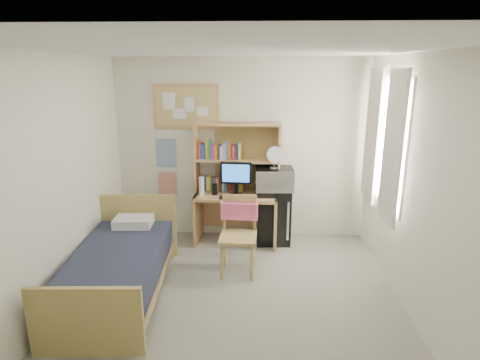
{
  "coord_description": "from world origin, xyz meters",
  "views": [
    {
      "loc": [
        0.22,
        -3.61,
        2.44
      ],
      "look_at": [
        0.02,
        1.2,
        1.1
      ],
      "focal_mm": 30.0,
      "sensor_mm": 36.0,
      "label": 1
    }
  ],
  "objects_px": {
    "desk_fan": "(274,158)",
    "microwave": "(274,179)",
    "monitor": "(236,180)",
    "desk_chair": "(238,237)",
    "speaker_right": "(257,190)",
    "bulletin_board": "(186,107)",
    "mini_fridge": "(273,215)",
    "bed": "(119,274)",
    "speaker_left": "(215,189)",
    "desk": "(237,218)"
  },
  "relations": [
    {
      "from": "monitor",
      "to": "desk_fan",
      "type": "bearing_deg",
      "value": 13.75
    },
    {
      "from": "speaker_left",
      "to": "microwave",
      "type": "distance_m",
      "value": 0.85
    },
    {
      "from": "speaker_left",
      "to": "desk_chair",
      "type": "bearing_deg",
      "value": -63.4
    },
    {
      "from": "speaker_left",
      "to": "speaker_right",
      "type": "bearing_deg",
      "value": -0.0
    },
    {
      "from": "desk",
      "to": "microwave",
      "type": "xyz_separation_m",
      "value": [
        0.53,
        0.03,
        0.59
      ]
    },
    {
      "from": "speaker_right",
      "to": "bulletin_board",
      "type": "bearing_deg",
      "value": 163.77
    },
    {
      "from": "desk",
      "to": "desk_fan",
      "type": "relative_size",
      "value": 4.08
    },
    {
      "from": "mini_fridge",
      "to": "desk_fan",
      "type": "distance_m",
      "value": 0.85
    },
    {
      "from": "bulletin_board",
      "to": "desk",
      "type": "bearing_deg",
      "value": -22.13
    },
    {
      "from": "microwave",
      "to": "desk_fan",
      "type": "distance_m",
      "value": 0.29
    },
    {
      "from": "speaker_left",
      "to": "desk_fan",
      "type": "height_order",
      "value": "desk_fan"
    },
    {
      "from": "bed",
      "to": "speaker_left",
      "type": "height_order",
      "value": "speaker_left"
    },
    {
      "from": "speaker_right",
      "to": "desk_fan",
      "type": "bearing_deg",
      "value": 29.88
    },
    {
      "from": "mini_fridge",
      "to": "speaker_right",
      "type": "relative_size",
      "value": 4.34
    },
    {
      "from": "bulletin_board",
      "to": "speaker_right",
      "type": "distance_m",
      "value": 1.55
    },
    {
      "from": "desk",
      "to": "monitor",
      "type": "relative_size",
      "value": 2.55
    },
    {
      "from": "bulletin_board",
      "to": "speaker_left",
      "type": "height_order",
      "value": "bulletin_board"
    },
    {
      "from": "mini_fridge",
      "to": "microwave",
      "type": "height_order",
      "value": "microwave"
    },
    {
      "from": "mini_fridge",
      "to": "desk_fan",
      "type": "xyz_separation_m",
      "value": [
        0.0,
        -0.02,
        0.85
      ]
    },
    {
      "from": "bed",
      "to": "microwave",
      "type": "xyz_separation_m",
      "value": [
        1.75,
        1.52,
        0.69
      ]
    },
    {
      "from": "mini_fridge",
      "to": "monitor",
      "type": "relative_size",
      "value": 1.75
    },
    {
      "from": "monitor",
      "to": "microwave",
      "type": "bearing_deg",
      "value": 13.75
    },
    {
      "from": "desk",
      "to": "microwave",
      "type": "height_order",
      "value": "microwave"
    },
    {
      "from": "mini_fridge",
      "to": "bulletin_board",
      "type": "bearing_deg",
      "value": 166.76
    },
    {
      "from": "monitor",
      "to": "desk_fan",
      "type": "xyz_separation_m",
      "value": [
        0.53,
        0.09,
        0.29
      ]
    },
    {
      "from": "monitor",
      "to": "desk_fan",
      "type": "relative_size",
      "value": 1.6
    },
    {
      "from": "monitor",
      "to": "speaker_left",
      "type": "xyz_separation_m",
      "value": [
        -0.3,
        0.02,
        -0.15
      ]
    },
    {
      "from": "monitor",
      "to": "speaker_left",
      "type": "bearing_deg",
      "value": 180.0
    },
    {
      "from": "bed",
      "to": "desk_fan",
      "type": "distance_m",
      "value": 2.52
    },
    {
      "from": "desk_fan",
      "to": "microwave",
      "type": "bearing_deg",
      "value": 0.0
    },
    {
      "from": "bulletin_board",
      "to": "desk",
      "type": "xyz_separation_m",
      "value": [
        0.73,
        -0.3,
        -1.56
      ]
    },
    {
      "from": "desk_chair",
      "to": "speaker_right",
      "type": "relative_size",
      "value": 5.2
    },
    {
      "from": "desk",
      "to": "speaker_left",
      "type": "bearing_deg",
      "value": -168.69
    },
    {
      "from": "speaker_right",
      "to": "bed",
      "type": "bearing_deg",
      "value": -133.25
    },
    {
      "from": "monitor",
      "to": "desk_fan",
      "type": "height_order",
      "value": "desk_fan"
    },
    {
      "from": "speaker_left",
      "to": "speaker_right",
      "type": "xyz_separation_m",
      "value": [
        0.6,
        -0.04,
        0.01
      ]
    },
    {
      "from": "speaker_left",
      "to": "speaker_right",
      "type": "relative_size",
      "value": 0.85
    },
    {
      "from": "bulletin_board",
      "to": "mini_fridge",
      "type": "xyz_separation_m",
      "value": [
        1.25,
        -0.24,
        -1.52
      ]
    },
    {
      "from": "desk_fan",
      "to": "speaker_right",
      "type": "bearing_deg",
      "value": -156.31
    },
    {
      "from": "bulletin_board",
      "to": "microwave",
      "type": "bearing_deg",
      "value": -11.9
    },
    {
      "from": "bulletin_board",
      "to": "speaker_left",
      "type": "distance_m",
      "value": 1.24
    },
    {
      "from": "bulletin_board",
      "to": "monitor",
      "type": "xyz_separation_m",
      "value": [
        0.72,
        -0.36,
        -0.96
      ]
    },
    {
      "from": "bed",
      "to": "desk_fan",
      "type": "relative_size",
      "value": 6.68
    },
    {
      "from": "speaker_right",
      "to": "speaker_left",
      "type": "bearing_deg",
      "value": 180.0
    },
    {
      "from": "bed",
      "to": "speaker_left",
      "type": "relative_size",
      "value": 12.2
    },
    {
      "from": "desk",
      "to": "bed",
      "type": "distance_m",
      "value": 1.93
    },
    {
      "from": "speaker_left",
      "to": "microwave",
      "type": "bearing_deg",
      "value": 8.83
    },
    {
      "from": "desk_fan",
      "to": "monitor",
      "type": "bearing_deg",
      "value": -172.44
    },
    {
      "from": "mini_fridge",
      "to": "microwave",
      "type": "distance_m",
      "value": 0.55
    },
    {
      "from": "bed",
      "to": "monitor",
      "type": "relative_size",
      "value": 4.17
    }
  ]
}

